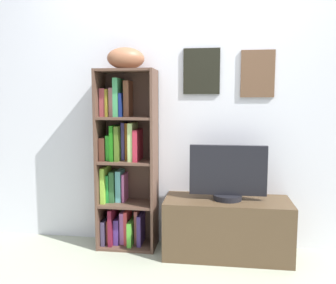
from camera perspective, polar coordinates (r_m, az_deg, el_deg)
name	(u,v)px	position (r m, az deg, el deg)	size (l,w,h in m)	color
back_wall	(187,102)	(2.98, 2.98, 6.36)	(4.80, 0.08, 2.39)	silver
bookshelf	(124,164)	(2.97, -7.08, -3.54)	(0.47, 0.28, 1.45)	brown
football	(126,58)	(2.91, -6.73, 13.11)	(0.30, 0.17, 0.17)	brown
tv_stand	(227,228)	(2.90, 9.37, -13.32)	(0.97, 0.41, 0.45)	#4E3A26
television	(228,174)	(2.79, 9.54, -5.03)	(0.59, 0.22, 0.42)	black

